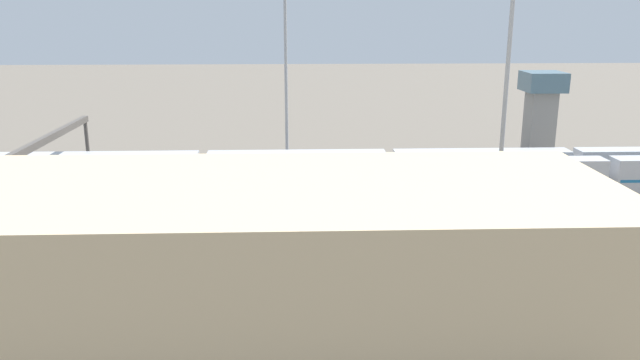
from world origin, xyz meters
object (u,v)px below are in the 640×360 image
(light_mast_1, at_px, (510,43))
(control_tower, at_px, (541,108))
(train_on_track_1, at_px, (297,171))
(train_on_track_3, at_px, (445,195))
(light_mast_2, at_px, (286,43))
(train_on_track_2, at_px, (607,178))
(maintenance_shed, at_px, (268,258))
(signal_gantry, at_px, (53,144))

(light_mast_1, xyz_separation_m, control_tower, (-17.83, -35.88, -11.84))
(train_on_track_1, relative_size, control_tower, 8.87)
(train_on_track_3, bearing_deg, light_mast_2, -45.73)
(train_on_track_1, distance_m, train_on_track_2, 39.00)
(train_on_track_2, bearing_deg, light_mast_1, 35.69)
(train_on_track_1, relative_size, light_mast_2, 4.12)
(train_on_track_1, xyz_separation_m, train_on_track_2, (-38.68, 5.00, 0.01))
(train_on_track_2, relative_size, maintenance_shed, 0.95)
(light_mast_1, bearing_deg, train_on_track_1, -40.90)
(light_mast_2, bearing_deg, maintenance_shed, 89.02)
(light_mast_1, bearing_deg, maintenance_shed, 39.57)
(train_on_track_2, distance_m, light_mast_1, 27.99)
(maintenance_shed, bearing_deg, control_tower, -126.60)
(light_mast_2, distance_m, maintenance_shed, 47.55)
(train_on_track_1, bearing_deg, signal_gantry, 9.81)
(maintenance_shed, height_order, control_tower, control_tower)
(train_on_track_3, xyz_separation_m, train_on_track_2, (-21.52, -5.00, 0.47))
(train_on_track_2, height_order, light_mast_2, light_mast_2)
(light_mast_1, bearing_deg, train_on_track_2, -144.31)
(light_mast_2, bearing_deg, train_on_track_3, 134.27)
(maintenance_shed, bearing_deg, train_on_track_2, -142.09)
(maintenance_shed, bearing_deg, light_mast_2, -90.98)
(signal_gantry, xyz_separation_m, control_tower, (-67.43, -22.96, 0.47))
(control_tower, bearing_deg, signal_gantry, 18.80)
(train_on_track_1, relative_size, maintenance_shed, 2.41)
(control_tower, bearing_deg, light_mast_2, 12.67)
(maintenance_shed, bearing_deg, light_mast_1, -140.43)
(signal_gantry, relative_size, control_tower, 1.85)
(light_mast_2, height_order, signal_gantry, light_mast_2)
(train_on_track_1, distance_m, light_mast_2, 18.18)
(train_on_track_2, xyz_separation_m, control_tower, (0.16, -22.96, 5.27))
(train_on_track_2, bearing_deg, train_on_track_3, 13.08)
(train_on_track_3, height_order, light_mast_1, light_mast_1)
(light_mast_2, bearing_deg, signal_gantry, 26.93)
(train_on_track_2, distance_m, maintenance_shed, 51.82)
(control_tower, bearing_deg, train_on_track_1, 24.99)
(control_tower, bearing_deg, maintenance_shed, 53.40)
(train_on_track_2, xyz_separation_m, light_mast_2, (40.04, -13.99, 15.73))
(train_on_track_3, xyz_separation_m, control_tower, (-21.36, -27.96, 5.74))
(light_mast_1, relative_size, signal_gantry, 1.27)
(light_mast_1, height_order, light_mast_2, light_mast_1)
(maintenance_shed, bearing_deg, train_on_track_1, -93.33)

